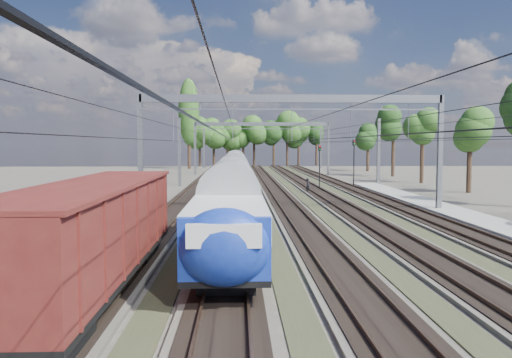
{
  "coord_description": "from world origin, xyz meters",
  "views": [
    {
      "loc": [
        -4.07,
        -8.03,
        5.25
      ],
      "look_at": [
        -2.84,
        26.96,
        2.8
      ],
      "focal_mm": 35.0,
      "sensor_mm": 36.0,
      "label": 1
    }
  ],
  "objects_px": {
    "signal_near": "(320,162)",
    "emu_train": "(234,174)",
    "freight_boxcar": "(96,230)",
    "worker": "(308,186)",
    "signal_far": "(354,157)"
  },
  "relations": [
    {
      "from": "signal_far",
      "to": "signal_near",
      "type": "bearing_deg",
      "value": -168.79
    },
    {
      "from": "signal_far",
      "to": "emu_train",
      "type": "bearing_deg",
      "value": -157.93
    },
    {
      "from": "worker",
      "to": "signal_far",
      "type": "height_order",
      "value": "signal_far"
    },
    {
      "from": "signal_near",
      "to": "worker",
      "type": "bearing_deg",
      "value": -101.03
    },
    {
      "from": "emu_train",
      "to": "signal_near",
      "type": "xyz_separation_m",
      "value": [
        9.72,
        11.52,
        0.69
      ]
    },
    {
      "from": "freight_boxcar",
      "to": "signal_far",
      "type": "bearing_deg",
      "value": 66.14
    },
    {
      "from": "freight_boxcar",
      "to": "worker",
      "type": "xyz_separation_m",
      "value": [
        12.34,
        35.62,
        -1.49
      ]
    },
    {
      "from": "signal_far",
      "to": "worker",
      "type": "bearing_deg",
      "value": -156.08
    },
    {
      "from": "freight_boxcar",
      "to": "emu_train",
      "type": "bearing_deg",
      "value": 80.88
    },
    {
      "from": "worker",
      "to": "freight_boxcar",
      "type": "bearing_deg",
      "value": 161.81
    },
    {
      "from": "freight_boxcar",
      "to": "worker",
      "type": "bearing_deg",
      "value": 70.88
    },
    {
      "from": "signal_near",
      "to": "emu_train",
      "type": "bearing_deg",
      "value": -115.69
    },
    {
      "from": "emu_train",
      "to": "freight_boxcar",
      "type": "height_order",
      "value": "emu_train"
    },
    {
      "from": "emu_train",
      "to": "worker",
      "type": "height_order",
      "value": "emu_train"
    },
    {
      "from": "freight_boxcar",
      "to": "signal_far",
      "type": "height_order",
      "value": "signal_far"
    }
  ]
}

